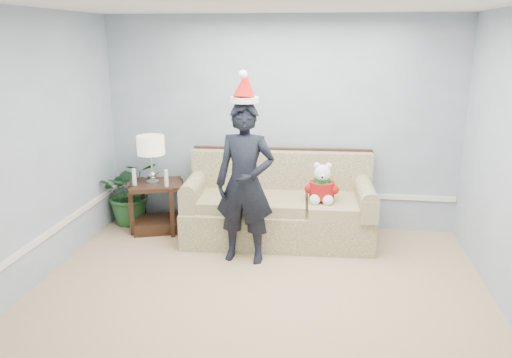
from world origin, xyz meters
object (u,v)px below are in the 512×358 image
object	(u,v)px
side_table	(158,212)
table_lamp	(151,147)
sofa	(278,209)
man	(245,184)
teddy_bear	(322,187)
houseplant	(131,192)

from	to	relation	value
side_table	table_lamp	bearing A→B (deg)	-145.97
sofa	man	size ratio (longest dim) A/B	1.31
table_lamp	man	world-z (taller)	man
side_table	table_lamp	distance (m)	0.85
teddy_bear	table_lamp	bearing A→B (deg)	174.61
man	side_table	bearing A→B (deg)	154.77
man	teddy_bear	xyz separation A→B (m)	(0.82, 0.50, -0.16)
houseplant	man	world-z (taller)	man
side_table	man	size ratio (longest dim) A/B	0.45
sofa	table_lamp	world-z (taller)	table_lamp
side_table	teddy_bear	world-z (taller)	teddy_bear
houseplant	teddy_bear	world-z (taller)	teddy_bear
man	table_lamp	bearing A→B (deg)	156.06
sofa	table_lamp	bearing A→B (deg)	176.67
sofa	man	distance (m)	0.91
sofa	man	world-z (taller)	man
sofa	houseplant	size ratio (longest dim) A/B	2.67
side_table	teddy_bear	distance (m)	2.16
sofa	houseplant	distance (m)	2.01
houseplant	man	xyz separation A→B (m)	(1.70, -0.92, 0.45)
side_table	teddy_bear	xyz separation A→B (m)	(2.10, -0.21, 0.48)
table_lamp	man	distance (m)	1.50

